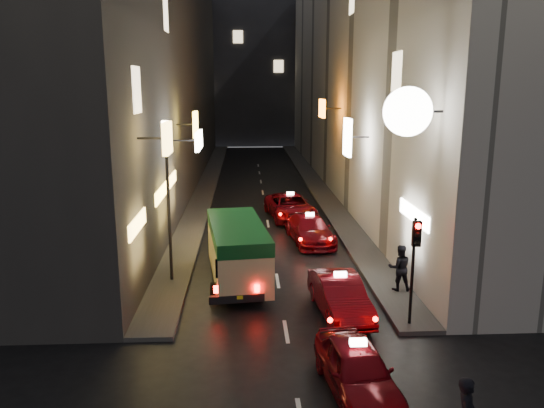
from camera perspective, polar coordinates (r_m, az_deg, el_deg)
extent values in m
cube|color=#34312F|center=(41.59, -12.64, 14.19)|extent=(6.00, 52.00, 18.00)
cube|color=#F1BD54|center=(19.02, -11.20, 6.96)|extent=(0.18, 1.38, 1.12)
cube|color=white|center=(25.65, -7.88, 6.79)|extent=(0.18, 2.40, 0.86)
cube|color=yellow|center=(29.66, -8.23, 8.47)|extent=(0.18, 1.39, 1.42)
cube|color=#F1BD54|center=(18.79, -14.31, -2.09)|extent=(0.10, 2.76, 0.55)
cube|color=yellow|center=(24.21, -11.74, 1.29)|extent=(0.10, 3.72, 0.55)
cube|color=#F1BD54|center=(27.25, -10.76, 2.58)|extent=(0.10, 2.87, 0.55)
cube|color=#FFE5B2|center=(19.38, -14.38, 11.80)|extent=(0.06, 1.30, 1.60)
cube|color=#FFE5B2|center=(27.48, -11.38, 19.40)|extent=(0.06, 1.30, 1.60)
cube|color=#ABA89D|center=(42.06, 10.12, 14.27)|extent=(6.00, 52.00, 18.00)
cylinder|color=white|center=(17.39, 14.39, 9.61)|extent=(1.55, 0.18, 1.55)
cube|color=white|center=(27.13, 8.12, 7.13)|extent=(0.18, 1.48, 1.89)
cube|color=orange|center=(34.90, 5.41, 10.20)|extent=(0.18, 1.80, 1.16)
cube|color=white|center=(20.27, 15.04, -1.07)|extent=(0.10, 3.30, 0.55)
cube|color=#FFE5B2|center=(22.88, 13.28, 13.68)|extent=(0.06, 1.30, 1.60)
cube|color=#343539|center=(73.10, -1.98, 15.24)|extent=(30.00, 10.00, 22.00)
cube|color=#423F3D|center=(41.81, -6.98, 2.09)|extent=(1.50, 52.00, 0.15)
cube|color=#423F3D|center=(42.06, 4.66, 2.20)|extent=(1.50, 52.00, 0.15)
cube|color=tan|center=(20.81, -3.73, -4.94)|extent=(2.63, 5.78, 2.05)
cube|color=#0E491C|center=(20.59, -3.77, -2.84)|extent=(2.66, 5.80, 0.51)
cube|color=black|center=(21.02, -3.73, -4.18)|extent=(2.39, 3.57, 0.47)
cube|color=black|center=(18.54, -3.81, -10.10)|extent=(1.92, 0.42, 0.28)
cube|color=#FF0A05|center=(18.36, -6.04, -9.13)|extent=(0.17, 0.06, 0.26)
cube|color=#FF0A05|center=(18.33, -1.62, -9.09)|extent=(0.17, 0.06, 0.26)
cylinder|color=black|center=(22.86, -5.80, -6.05)|extent=(0.20, 0.71, 0.71)
cylinder|color=black|center=(19.48, -1.21, -9.37)|extent=(0.20, 0.71, 0.71)
imported|color=#66060E|center=(14.09, 9.17, -16.77)|extent=(2.50, 5.00, 1.53)
cube|color=white|center=(13.70, 9.29, -13.65)|extent=(0.44, 0.23, 0.16)
imported|color=#66060E|center=(18.41, 7.31, -9.40)|extent=(2.47, 5.04, 1.55)
cube|color=white|center=(18.11, 7.39, -6.87)|extent=(0.44, 0.22, 0.16)
sphere|color=#FF0A05|center=(16.29, 6.27, -12.32)|extent=(0.16, 0.16, 0.16)
sphere|color=#FF0A05|center=(16.56, 11.06, -12.06)|extent=(0.16, 0.16, 0.16)
imported|color=#66060E|center=(26.44, 4.08, -2.47)|extent=(2.58, 5.10, 1.56)
cube|color=white|center=(26.23, 4.11, -0.64)|extent=(0.44, 0.23, 0.16)
sphere|color=#FF0A05|center=(24.23, 3.09, -3.81)|extent=(0.16, 0.16, 0.16)
sphere|color=#FF0A05|center=(24.41, 6.32, -3.75)|extent=(0.16, 0.16, 0.16)
imported|color=#66060E|center=(31.00, 1.97, -0.09)|extent=(2.86, 5.48, 1.66)
cube|color=white|center=(30.81, 1.99, 1.58)|extent=(0.44, 0.24, 0.16)
sphere|color=#FF0A05|center=(28.64, 0.90, -1.10)|extent=(0.16, 0.16, 0.16)
sphere|color=#FF0A05|center=(28.77, 3.83, -1.06)|extent=(0.16, 0.16, 0.16)
imported|color=black|center=(20.38, 13.58, -6.35)|extent=(0.77, 0.51, 1.98)
cylinder|color=black|center=(17.43, 14.86, -7.06)|extent=(0.10, 0.10, 3.50)
cube|color=black|center=(16.89, 15.29, -3.10)|extent=(0.26, 0.18, 0.80)
sphere|color=#FF0A05|center=(16.72, 15.46, -2.31)|extent=(0.18, 0.18, 0.18)
sphere|color=black|center=(16.79, 15.41, -3.20)|extent=(0.17, 0.17, 0.17)
sphere|color=black|center=(16.86, 15.35, -4.09)|extent=(0.17, 0.17, 0.17)
cylinder|color=black|center=(20.72, -11.05, -0.15)|extent=(0.12, 0.12, 6.00)
cylinder|color=#FFE5BF|center=(20.28, -11.42, 8.43)|extent=(0.28, 0.28, 0.25)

